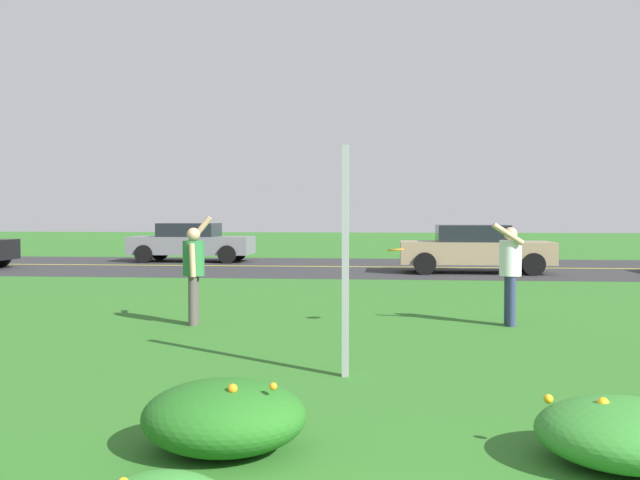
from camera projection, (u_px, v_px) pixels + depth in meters
name	position (u px, v px, depth m)	size (l,w,h in m)	color
ground_plane	(410.00, 312.00, 12.72)	(120.00, 120.00, 0.00)	#2D6B23
highway_strip	(401.00, 267.00, 23.74)	(120.00, 9.38, 0.01)	#2D2D30
highway_center_stripe	(401.00, 267.00, 23.74)	(120.00, 0.16, 0.00)	yellow
daylily_clump_front_left	(224.00, 416.00, 5.19)	(1.21, 1.12, 0.56)	#23661E
daylily_clump_mid_center	(626.00, 433.00, 4.89)	(1.23, 1.14, 0.48)	#337F2D
sign_post_near_path	(345.00, 261.00, 7.59)	(0.07, 0.10, 2.48)	#93969B
person_thrower_green_shirt	(194.00, 267.00, 11.19)	(0.42, 0.51, 1.73)	#287038
person_catcher_white_shirt	(510.00, 267.00, 11.10)	(0.50, 0.51, 1.63)	silver
frisbee_orange	(396.00, 250.00, 10.90)	(0.26, 0.26, 0.06)	orange
car_gray_center_left	(191.00, 242.00, 26.59)	(4.50, 2.00, 1.45)	slate
car_tan_center_right	(474.00, 248.00, 21.40)	(4.50, 2.00, 1.45)	#937F60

